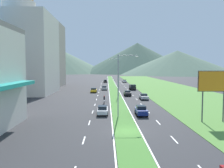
{
  "coord_description": "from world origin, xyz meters",
  "views": [
    {
      "loc": [
        -2.53,
        -29.13,
        8.19
      ],
      "look_at": [
        -1.28,
        25.28,
        4.24
      ],
      "focal_mm": 37.43,
      "sensor_mm": 36.0,
      "label": 1
    }
  ],
  "objects_px": {
    "motorcycle_rider": "(104,100)",
    "car_1": "(103,110)",
    "car_6": "(104,88)",
    "street_lamp_mid": "(118,75)",
    "car_0": "(124,81)",
    "pickup_truck_0": "(133,87)",
    "street_lamp_near": "(120,81)",
    "car_4": "(105,81)",
    "car_3": "(141,110)",
    "car_5": "(94,90)",
    "car_7": "(144,97)",
    "billboard_roadside": "(214,84)",
    "car_2": "(127,93)"
  },
  "relations": [
    {
      "from": "car_6",
      "to": "billboard_roadside",
      "type": "bearing_deg",
      "value": -161.47
    },
    {
      "from": "car_3",
      "to": "car_6",
      "type": "bearing_deg",
      "value": -171.37
    },
    {
      "from": "car_4",
      "to": "car_2",
      "type": "bearing_deg",
      "value": -173.25
    },
    {
      "from": "street_lamp_mid",
      "to": "car_0",
      "type": "bearing_deg",
      "value": 83.77
    },
    {
      "from": "street_lamp_mid",
      "to": "car_3",
      "type": "xyz_separation_m",
      "value": [
        2.71,
        -26.77,
        -5.23
      ]
    },
    {
      "from": "street_lamp_mid",
      "to": "motorcycle_rider",
      "type": "relative_size",
      "value": 5.35
    },
    {
      "from": "street_lamp_mid",
      "to": "billboard_roadside",
      "type": "xyz_separation_m",
      "value": [
        12.6,
        -32.08,
        -0.32
      ]
    },
    {
      "from": "street_lamp_mid",
      "to": "car_0",
      "type": "xyz_separation_m",
      "value": [
        6.39,
        58.53,
        -5.3
      ]
    },
    {
      "from": "car_0",
      "to": "pickup_truck_0",
      "type": "relative_size",
      "value": 0.87
    },
    {
      "from": "street_lamp_mid",
      "to": "car_4",
      "type": "height_order",
      "value": "street_lamp_mid"
    },
    {
      "from": "street_lamp_mid",
      "to": "car_1",
      "type": "height_order",
      "value": "street_lamp_mid"
    },
    {
      "from": "car_0",
      "to": "pickup_truck_0",
      "type": "distance_m",
      "value": 40.83
    },
    {
      "from": "street_lamp_mid",
      "to": "car_0",
      "type": "height_order",
      "value": "street_lamp_mid"
    },
    {
      "from": "car_0",
      "to": "pickup_truck_0",
      "type": "height_order",
      "value": "pickup_truck_0"
    },
    {
      "from": "car_6",
      "to": "pickup_truck_0",
      "type": "relative_size",
      "value": 0.75
    },
    {
      "from": "car_4",
      "to": "pickup_truck_0",
      "type": "distance_m",
      "value": 40.01
    },
    {
      "from": "car_3",
      "to": "car_5",
      "type": "xyz_separation_m",
      "value": [
        -10.06,
        36.1,
        -0.07
      ]
    },
    {
      "from": "billboard_roadside",
      "to": "car_1",
      "type": "relative_size",
      "value": 1.62
    },
    {
      "from": "car_5",
      "to": "car_7",
      "type": "bearing_deg",
      "value": -141.11
    },
    {
      "from": "car_4",
      "to": "car_3",
      "type": "bearing_deg",
      "value": -175.49
    },
    {
      "from": "car_4",
      "to": "motorcycle_rider",
      "type": "bearing_deg",
      "value": -179.89
    },
    {
      "from": "car_1",
      "to": "car_6",
      "type": "xyz_separation_m",
      "value": [
        -0.12,
        43.2,
        -0.03
      ]
    },
    {
      "from": "street_lamp_mid",
      "to": "car_1",
      "type": "bearing_deg",
      "value": -98.53
    },
    {
      "from": "car_0",
      "to": "car_5",
      "type": "relative_size",
      "value": 1.08
    },
    {
      "from": "street_lamp_near",
      "to": "car_6",
      "type": "bearing_deg",
      "value": 93.84
    },
    {
      "from": "pickup_truck_0",
      "to": "car_4",
      "type": "bearing_deg",
      "value": -165.47
    },
    {
      "from": "car_3",
      "to": "car_5",
      "type": "height_order",
      "value": "car_3"
    },
    {
      "from": "car_1",
      "to": "car_4",
      "type": "relative_size",
      "value": 1.12
    },
    {
      "from": "pickup_truck_0",
      "to": "car_1",
      "type": "bearing_deg",
      "value": -13.02
    },
    {
      "from": "car_6",
      "to": "pickup_truck_0",
      "type": "bearing_deg",
      "value": -88.31
    },
    {
      "from": "street_lamp_mid",
      "to": "billboard_roadside",
      "type": "relative_size",
      "value": 1.4
    },
    {
      "from": "car_1",
      "to": "car_2",
      "type": "xyz_separation_m",
      "value": [
        6.66,
        26.2,
        -0.01
      ]
    },
    {
      "from": "billboard_roadside",
      "to": "car_6",
      "type": "relative_size",
      "value": 1.89
    },
    {
      "from": "car_7",
      "to": "motorcycle_rider",
      "type": "distance_m",
      "value": 11.73
    },
    {
      "from": "pickup_truck_0",
      "to": "motorcycle_rider",
      "type": "bearing_deg",
      "value": -17.5
    },
    {
      "from": "car_2",
      "to": "motorcycle_rider",
      "type": "xyz_separation_m",
      "value": [
        -6.5,
        -14.12,
        -0.01
      ]
    },
    {
      "from": "car_5",
      "to": "car_6",
      "type": "bearing_deg",
      "value": -22.62
    },
    {
      "from": "car_5",
      "to": "street_lamp_mid",
      "type": "bearing_deg",
      "value": -141.79
    },
    {
      "from": "pickup_truck_0",
      "to": "street_lamp_near",
      "type": "bearing_deg",
      "value": -8.83
    },
    {
      "from": "street_lamp_near",
      "to": "pickup_truck_0",
      "type": "bearing_deg",
      "value": 81.17
    },
    {
      "from": "car_5",
      "to": "car_4",
      "type": "bearing_deg",
      "value": -4.25
    },
    {
      "from": "street_lamp_near",
      "to": "motorcycle_rider",
      "type": "height_order",
      "value": "street_lamp_near"
    },
    {
      "from": "car_1",
      "to": "street_lamp_mid",
      "type": "bearing_deg",
      "value": -8.53
    },
    {
      "from": "car_7",
      "to": "motorcycle_rider",
      "type": "bearing_deg",
      "value": -57.93
    },
    {
      "from": "car_7",
      "to": "pickup_truck_0",
      "type": "bearing_deg",
      "value": -179.92
    },
    {
      "from": "billboard_roadside",
      "to": "car_5",
      "type": "xyz_separation_m",
      "value": [
        -19.95,
        41.42,
        -4.98
      ]
    },
    {
      "from": "car_1",
      "to": "car_6",
      "type": "distance_m",
      "value": 43.2
    },
    {
      "from": "motorcycle_rider",
      "to": "car_1",
      "type": "bearing_deg",
      "value": 179.27
    },
    {
      "from": "billboard_roadside",
      "to": "car_5",
      "type": "height_order",
      "value": "billboard_roadside"
    },
    {
      "from": "car_2",
      "to": "car_6",
      "type": "bearing_deg",
      "value": -158.27
    }
  ]
}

